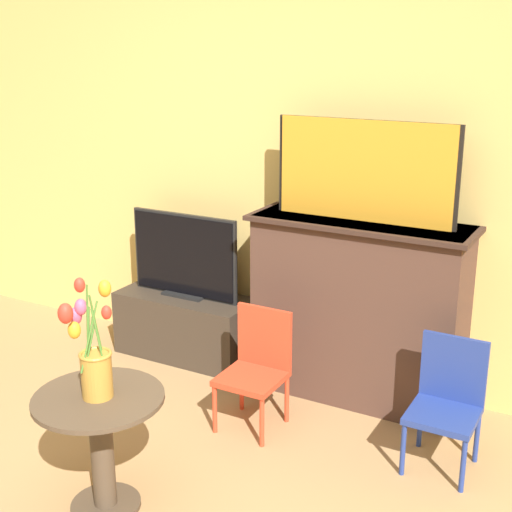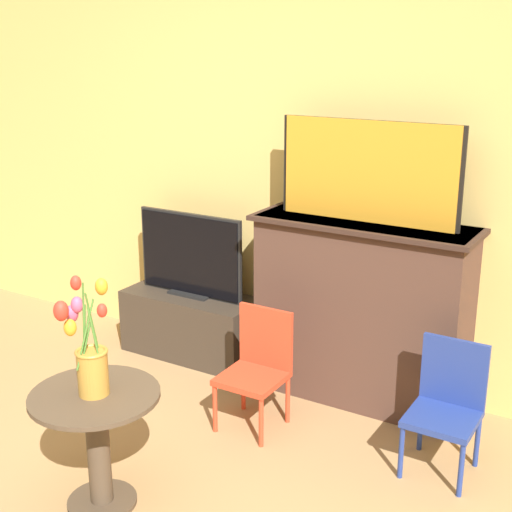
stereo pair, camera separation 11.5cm
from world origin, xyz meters
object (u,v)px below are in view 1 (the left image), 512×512
object	(u,v)px
painting	(365,171)
vase_tulips	(93,356)
tv_monitor	(184,257)
chair_blue	(447,399)
chair_red	(257,364)

from	to	relation	value
painting	vase_tulips	size ratio (longest dim) A/B	1.90
tv_monitor	chair_blue	world-z (taller)	tv_monitor
vase_tulips	painting	bearing A→B (deg)	68.93
chair_red	vase_tulips	bearing A→B (deg)	-103.68
tv_monitor	vase_tulips	xyz separation A→B (m)	(0.56, -1.46, 0.06)
chair_blue	vase_tulips	bearing A→B (deg)	-138.35
painting	chair_blue	bearing A→B (deg)	-35.06
chair_red	vase_tulips	world-z (taller)	vase_tulips
vase_tulips	chair_blue	bearing A→B (deg)	41.65
tv_monitor	chair_red	xyz separation A→B (m)	(0.79, -0.51, -0.32)
chair_blue	vase_tulips	size ratio (longest dim) A/B	1.19
painting	tv_monitor	world-z (taller)	painting
painting	vase_tulips	distance (m)	1.68
tv_monitor	chair_red	distance (m)	0.99
tv_monitor	chair_blue	distance (m)	1.81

